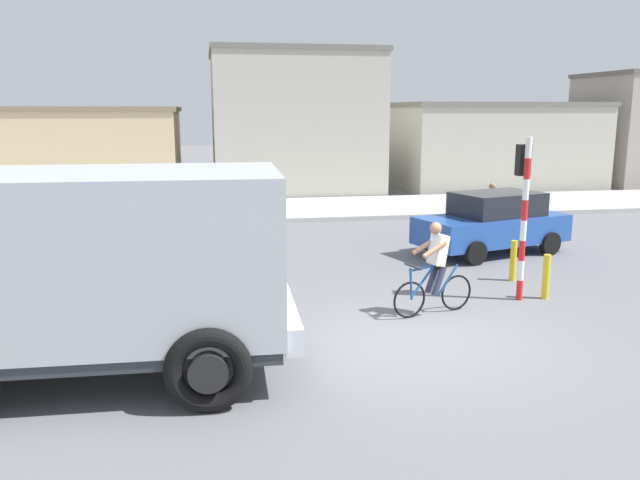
{
  "coord_description": "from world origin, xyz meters",
  "views": [
    {
      "loc": [
        -3.42,
        -9.61,
        3.71
      ],
      "look_at": [
        -1.27,
        2.5,
        1.2
      ],
      "focal_mm": 36.02,
      "sensor_mm": 36.0,
      "label": 1
    }
  ],
  "objects_px": {
    "truck_foreground": "(90,263)",
    "car_red_near": "(493,222)",
    "traffic_light_pole": "(524,196)",
    "bollard_far": "(513,261)",
    "bollard_near": "(546,277)",
    "cyclist": "(435,268)",
    "pedestrian_near_kerb": "(491,209)"
  },
  "relations": [
    {
      "from": "truck_foreground",
      "to": "car_red_near",
      "type": "xyz_separation_m",
      "value": [
        8.93,
        6.56,
        -0.85
      ]
    },
    {
      "from": "traffic_light_pole",
      "to": "bollard_far",
      "type": "relative_size",
      "value": 3.56
    },
    {
      "from": "truck_foreground",
      "to": "bollard_near",
      "type": "xyz_separation_m",
      "value": [
        8.18,
        2.48,
        -1.22
      ]
    },
    {
      "from": "cyclist",
      "to": "traffic_light_pole",
      "type": "distance_m",
      "value": 2.41
    },
    {
      "from": "cyclist",
      "to": "bollard_far",
      "type": "xyz_separation_m",
      "value": [
        2.53,
        1.94,
        -0.41
      ]
    },
    {
      "from": "cyclist",
      "to": "bollard_near",
      "type": "height_order",
      "value": "cyclist"
    },
    {
      "from": "bollard_near",
      "to": "pedestrian_near_kerb",
      "type": "bearing_deg",
      "value": 75.17
    },
    {
      "from": "car_red_near",
      "to": "cyclist",
      "type": "bearing_deg",
      "value": -125.35
    },
    {
      "from": "car_red_near",
      "to": "truck_foreground",
      "type": "bearing_deg",
      "value": -143.7
    },
    {
      "from": "cyclist",
      "to": "pedestrian_near_kerb",
      "type": "distance_m",
      "value": 7.78
    },
    {
      "from": "car_red_near",
      "to": "pedestrian_near_kerb",
      "type": "height_order",
      "value": "pedestrian_near_kerb"
    },
    {
      "from": "truck_foreground",
      "to": "bollard_far",
      "type": "xyz_separation_m",
      "value": [
        8.18,
        3.88,
        -1.22
      ]
    },
    {
      "from": "truck_foreground",
      "to": "traffic_light_pole",
      "type": "distance_m",
      "value": 8.07
    },
    {
      "from": "pedestrian_near_kerb",
      "to": "bollard_near",
      "type": "xyz_separation_m",
      "value": [
        -1.6,
        -6.05,
        -0.4
      ]
    },
    {
      "from": "cyclist",
      "to": "bollard_far",
      "type": "height_order",
      "value": "cyclist"
    },
    {
      "from": "truck_foreground",
      "to": "traffic_light_pole",
      "type": "xyz_separation_m",
      "value": [
        7.64,
        2.57,
        0.4
      ]
    },
    {
      "from": "bollard_near",
      "to": "cyclist",
      "type": "bearing_deg",
      "value": -167.91
    },
    {
      "from": "truck_foreground",
      "to": "bollard_near",
      "type": "height_order",
      "value": "truck_foreground"
    },
    {
      "from": "truck_foreground",
      "to": "pedestrian_near_kerb",
      "type": "distance_m",
      "value": 13.0
    },
    {
      "from": "truck_foreground",
      "to": "cyclist",
      "type": "distance_m",
      "value": 6.03
    },
    {
      "from": "bollard_near",
      "to": "bollard_far",
      "type": "distance_m",
      "value": 1.4
    },
    {
      "from": "truck_foreground",
      "to": "car_red_near",
      "type": "bearing_deg",
      "value": 36.3
    },
    {
      "from": "traffic_light_pole",
      "to": "bollard_far",
      "type": "distance_m",
      "value": 2.15
    },
    {
      "from": "cyclist",
      "to": "bollard_near",
      "type": "relative_size",
      "value": 1.91
    },
    {
      "from": "traffic_light_pole",
      "to": "truck_foreground",
      "type": "bearing_deg",
      "value": -161.41
    },
    {
      "from": "car_red_near",
      "to": "traffic_light_pole",
      "type": "bearing_deg",
      "value": -107.96
    },
    {
      "from": "cyclist",
      "to": "pedestrian_near_kerb",
      "type": "height_order",
      "value": "cyclist"
    },
    {
      "from": "car_red_near",
      "to": "bollard_near",
      "type": "height_order",
      "value": "car_red_near"
    },
    {
      "from": "truck_foreground",
      "to": "pedestrian_near_kerb",
      "type": "height_order",
      "value": "truck_foreground"
    },
    {
      "from": "bollard_far",
      "to": "pedestrian_near_kerb",
      "type": "bearing_deg",
      "value": 70.98
    },
    {
      "from": "cyclist",
      "to": "truck_foreground",
      "type": "bearing_deg",
      "value": -161.11
    },
    {
      "from": "car_red_near",
      "to": "bollard_far",
      "type": "bearing_deg",
      "value": -105.63
    }
  ]
}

